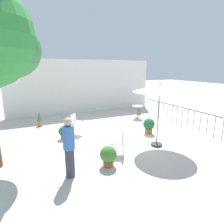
# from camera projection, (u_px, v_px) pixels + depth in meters

# --- Properties ---
(ground_plane) EXTENTS (60.00, 60.00, 0.00)m
(ground_plane) POSITION_uv_depth(u_px,v_px,m) (117.00, 134.00, 8.76)
(ground_plane) COLOR beige
(villa_facade) EXTENTS (9.76, 0.30, 3.51)m
(villa_facade) POSITION_uv_depth(u_px,v_px,m) (84.00, 86.00, 12.78)
(villa_facade) COLOR silver
(villa_facade) RESTS_ON ground
(terrace_railing) EXTENTS (0.03, 5.60, 1.01)m
(terrace_railing) POSITION_uv_depth(u_px,v_px,m) (177.00, 112.00, 10.06)
(terrace_railing) COLOR black
(terrace_railing) RESTS_ON ground
(patio_umbrella_0) EXTENTS (1.97, 1.97, 2.47)m
(patio_umbrella_0) POSITION_uv_depth(u_px,v_px,m) (160.00, 89.00, 6.98)
(patio_umbrella_0) COLOR #2D2D2D
(patio_umbrella_0) RESTS_ON ground
(cafe_table_0) EXTENTS (0.64, 0.64, 0.76)m
(cafe_table_0) POSITION_uv_depth(u_px,v_px,m) (137.00, 110.00, 11.41)
(cafe_table_0) COLOR silver
(cafe_table_0) RESTS_ON ground
(patio_chair_0) EXTENTS (0.63, 0.62, 0.89)m
(patio_chair_0) POSITION_uv_depth(u_px,v_px,m) (119.00, 141.00, 6.62)
(patio_chair_0) COLOR white
(patio_chair_0) RESTS_ON ground
(patio_chair_1) EXTENTS (0.64, 0.65, 0.94)m
(patio_chair_1) POSITION_uv_depth(u_px,v_px,m) (76.00, 123.00, 8.61)
(patio_chair_1) COLOR silver
(patio_chair_1) RESTS_ON ground
(potted_plant_0) EXTENTS (0.28, 0.28, 0.79)m
(potted_plant_0) POSITION_uv_depth(u_px,v_px,m) (39.00, 118.00, 9.86)
(potted_plant_0) COLOR #C3613B
(potted_plant_0) RESTS_ON ground
(potted_plant_1) EXTENTS (0.53, 0.53, 0.73)m
(potted_plant_1) POSITION_uv_depth(u_px,v_px,m) (149.00, 125.00, 8.75)
(potted_plant_1) COLOR #A35831
(potted_plant_1) RESTS_ON ground
(potted_plant_2) EXTENTS (0.53, 0.53, 0.66)m
(potted_plant_2) POSITION_uv_depth(u_px,v_px,m) (108.00, 155.00, 5.86)
(potted_plant_2) COLOR #9F5036
(potted_plant_2) RESTS_ON ground
(potted_plant_3) EXTENTS (0.28, 0.28, 0.58)m
(potted_plant_3) POSITION_uv_depth(u_px,v_px,m) (139.00, 110.00, 12.35)
(potted_plant_3) COLOR #CA6040
(potted_plant_3) RESTS_ON ground
(potted_plant_4) EXTENTS (0.39, 0.39, 0.55)m
(potted_plant_4) POSITION_uv_depth(u_px,v_px,m) (63.00, 132.00, 8.09)
(potted_plant_4) COLOR #C1643D
(potted_plant_4) RESTS_ON ground
(standing_person) EXTENTS (0.41, 0.41, 1.72)m
(standing_person) POSITION_uv_depth(u_px,v_px,m) (69.00, 147.00, 5.17)
(standing_person) COLOR #33333D
(standing_person) RESTS_ON ground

